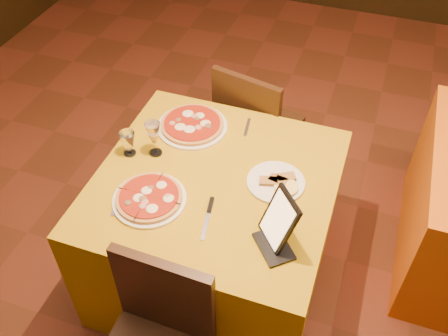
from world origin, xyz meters
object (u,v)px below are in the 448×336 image
(pizza_far, at_px, (192,125))
(tablet, at_px, (279,220))
(chair_main_far, at_px, (260,125))
(main_table, at_px, (216,230))
(pizza_near, at_px, (149,199))
(water_glass, at_px, (128,144))
(wine_glass, at_px, (154,139))

(pizza_far, xyz_separation_m, tablet, (0.60, -0.55, 0.10))
(chair_main_far, bearing_deg, main_table, 102.73)
(main_table, bearing_deg, pizza_near, -136.36)
(pizza_near, distance_m, water_glass, 0.34)
(main_table, distance_m, pizza_far, 0.55)
(pizza_near, bearing_deg, chair_main_far, 77.13)
(chair_main_far, distance_m, wine_glass, 0.89)
(chair_main_far, distance_m, pizza_near, 1.08)
(wine_glass, bearing_deg, pizza_near, -70.29)
(pizza_near, bearing_deg, pizza_far, 90.85)
(wine_glass, height_order, water_glass, wine_glass)
(water_glass, bearing_deg, chair_main_far, 59.21)
(main_table, relative_size, pizza_far, 3.03)
(main_table, bearing_deg, chair_main_far, 90.00)
(pizza_far, relative_size, water_glass, 2.79)
(main_table, relative_size, water_glass, 8.46)
(pizza_far, distance_m, tablet, 0.82)
(tablet, bearing_deg, water_glass, -148.39)
(pizza_far, distance_m, wine_glass, 0.27)
(main_table, bearing_deg, wine_glass, 167.76)
(pizza_far, height_order, water_glass, water_glass)
(main_table, xyz_separation_m, pizza_near, (-0.23, -0.22, 0.39))
(tablet, bearing_deg, wine_glass, -154.31)
(tablet, bearing_deg, chair_main_far, 158.76)
(chair_main_far, xyz_separation_m, tablet, (0.36, -1.03, 0.41))
(wine_glass, relative_size, water_glass, 1.46)
(main_table, distance_m, wine_glass, 0.58)
(chair_main_far, bearing_deg, pizza_far, 76.24)
(main_table, height_order, pizza_near, pizza_near)
(chair_main_far, bearing_deg, wine_glass, 77.64)
(pizza_near, relative_size, pizza_far, 0.91)
(wine_glass, xyz_separation_m, tablet, (0.70, -0.31, 0.03))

